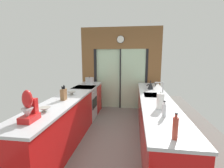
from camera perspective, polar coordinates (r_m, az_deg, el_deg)
The scene contains 15 objects.
ground_plane at distance 4.06m, azimuth 0.55°, elevation -16.12°, with size 5.04×7.60×0.02m, color slate.
back_wall_unit at distance 5.45m, azimuth 3.00°, elevation 7.20°, with size 2.64×0.12×2.70m.
left_counter_run at distance 3.68m, azimuth -14.90°, elevation -11.24°, with size 0.62×3.80×0.92m.
right_counter_run at distance 3.60m, azimuth 14.76°, elevation -11.75°, with size 0.62×3.80×0.92m.
sink_faucet at distance 3.68m, azimuth 17.04°, elevation -0.87°, with size 0.19×0.02×0.29m.
oven_range at distance 4.68m, azimuth -9.58°, elevation -6.63°, with size 0.60×0.60×0.92m.
mixing_bowl_near at distance 2.72m, azimuth -22.65°, elevation -8.25°, with size 0.18×0.18×0.07m.
mixing_bowl_far at distance 3.67m, azimuth -14.00°, elevation -3.15°, with size 0.18×0.18×0.08m.
knife_block at distance 3.29m, azimuth -16.67°, elevation -3.51°, with size 0.08×0.14×0.29m.
stand_mixer at distance 2.40m, azimuth -27.21°, elevation -7.88°, with size 0.17×0.27×0.42m.
stock_pot at distance 5.01m, azimuth -7.88°, elevation 1.14°, with size 0.26×0.26×0.23m.
kettle at distance 4.32m, azimuth 13.45°, elevation -0.45°, with size 0.25×0.16×0.22m.
soap_bottle_near at distance 1.82m, azimuth 21.39°, elevation -14.19°, with size 0.06×0.06×0.28m.
soap_bottle_far at distance 2.41m, azimuth 17.86°, elevation -8.72°, with size 0.06×0.06×0.23m.
paper_towel_roll at distance 2.74m, azimuth 16.64°, elevation -5.84°, with size 0.14×0.14×0.29m.
Camera 1 is at (0.46, -3.03, 1.76)m, focal length 25.98 mm.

